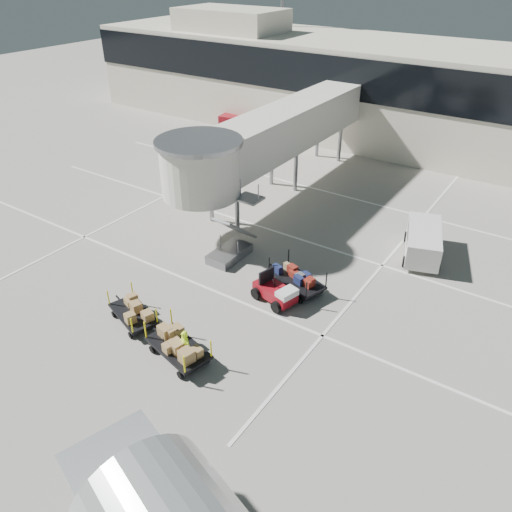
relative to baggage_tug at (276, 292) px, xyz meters
The scene contains 11 objects.
ground 4.23m from the baggage_tug, 133.45° to the right, with size 140.00×140.00×0.00m, color #A19B90.
lane_markings 7.24m from the baggage_tug, 119.44° to the left, with size 40.00×30.00×0.02m.
terminal 27.33m from the baggage_tug, 96.86° to the left, with size 64.00×12.11×15.20m.
jet_bridge 12.09m from the baggage_tug, 126.62° to the left, with size 5.70×20.40×6.03m.
baggage_tug is the anchor object (origin of this frame).
suitcase_cart 1.47m from the baggage_tug, 77.98° to the left, with size 3.65×2.29×1.41m.
box_cart_near 5.78m from the baggage_tug, 102.45° to the right, with size 3.69×2.10×1.42m.
box_cart_far 6.80m from the baggage_tug, 131.92° to the right, with size 3.30×2.11×1.28m.
ground_worker 5.73m from the baggage_tug, 98.62° to the right, with size 0.57×0.37×1.56m, color #C7FF1A.
minivan 9.41m from the baggage_tug, 61.75° to the left, with size 2.97×4.62×1.63m.
belt_loader 26.74m from the baggage_tug, 129.48° to the left, with size 4.06×2.08×1.87m.
Camera 1 is at (13.09, -13.78, 14.70)m, focal length 35.00 mm.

